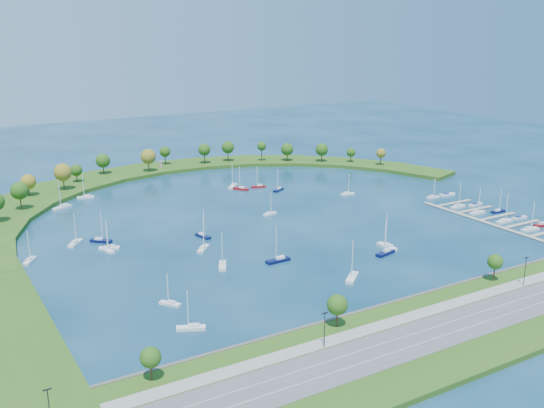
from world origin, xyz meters
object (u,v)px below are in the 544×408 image
dock_system (503,222)px  moored_boat_2 (203,248)px  moored_boat_12 (170,303)px  moored_boat_8 (258,186)px  moored_boat_10 (86,197)px  moored_boat_17 (352,276)px  harbor_tower (161,164)px  moored_boat_4 (386,252)px  moored_boat_5 (62,207)px  docked_boat_6 (477,212)px  moored_boat_15 (75,242)px  moored_boat_11 (30,260)px  moored_boat_21 (278,259)px  moored_boat_0 (270,213)px  docked_boat_5 (519,218)px  moored_boat_1 (233,186)px  moored_boat_9 (278,189)px  docked_boat_8 (458,206)px  docked_boat_9 (475,204)px  moored_boat_16 (107,249)px  docked_boat_11 (447,194)px  moored_boat_13 (223,265)px  moored_boat_20 (101,240)px  docked_boat_2 (530,229)px  moored_boat_3 (109,247)px  moored_boat_18 (241,188)px  moored_boat_7 (347,193)px  moored_boat_6 (203,235)px  docked_boat_10 (433,197)px  moored_boat_19 (191,327)px  docked_boat_4 (504,221)px  docked_boat_3 (543,224)px  docked_boat_7 (498,211)px

dock_system → moored_boat_2: size_ratio=6.50×
moored_boat_12 → moored_boat_8: bearing=-76.4°
moored_boat_10 → moored_boat_17: moored_boat_17 is taller
harbor_tower → moored_boat_4: bearing=-83.1°
moored_boat_5 → docked_boat_6: (163.87, -107.55, -0.06)m
moored_boat_15 → moored_boat_11: bearing=159.6°
moored_boat_2 → moored_boat_21: moored_boat_21 is taller
moored_boat_0 → docked_boat_5: bearing=-45.9°
moored_boat_4 → moored_boat_1: bearing=-102.3°
moored_boat_9 → moored_boat_2: bearing=11.0°
docked_boat_8 → docked_boat_9: size_ratio=1.43×
moored_boat_16 → moored_boat_21: moored_boat_21 is taller
moored_boat_4 → docked_boat_11: size_ratio=1.46×
moored_boat_13 → docked_boat_8: size_ratio=1.04×
moored_boat_11 → moored_boat_12: bearing=-121.9°
moored_boat_16 → docked_boat_11: bearing=76.4°
moored_boat_1 → moored_boat_2: (-55.27, -82.26, -0.03)m
moored_boat_20 → docked_boat_2: 179.81m
moored_boat_20 → moored_boat_13: bearing=-16.5°
moored_boat_10 → moored_boat_21: (37.96, -126.13, 0.05)m
docked_boat_8 → moored_boat_3: bearing=164.9°
moored_boat_12 → moored_boat_16: moored_boat_16 is taller
moored_boat_18 → docked_boat_11: bearing=-161.4°
moored_boat_17 → docked_boat_2: 97.99m
moored_boat_15 → docked_boat_11: bearing=-57.1°
moored_boat_20 → moored_boat_12: bearing=-46.4°
moored_boat_7 → moored_boat_17: (-67.04, -90.73, 0.10)m
harbor_tower → moored_boat_11: moored_boat_11 is taller
moored_boat_4 → dock_system: bearing=170.3°
moored_boat_20 → docked_boat_8: bearing=28.8°
moored_boat_3 → docked_boat_8: 163.48m
docked_boat_2 → docked_boat_8: docked_boat_2 is taller
moored_boat_6 → moored_boat_7: moored_boat_6 is taller
moored_boat_15 → docked_boat_10: bearing=-57.5°
moored_boat_17 → docked_boat_8: 107.45m
moored_boat_19 → moored_boat_7: bearing=-117.6°
dock_system → moored_boat_12: size_ratio=7.86×
docked_boat_2 → moored_boat_19: bearing=-171.6°
dock_system → moored_boat_19: moored_boat_19 is taller
moored_boat_5 → moored_boat_11: moored_boat_5 is taller
moored_boat_5 → moored_boat_10: bearing=-167.3°
moored_boat_10 → moored_boat_20: 71.80m
moored_boat_4 → docked_boat_4: bearing=169.8°
moored_boat_12 → docked_boat_3: (170.17, -7.35, 0.07)m
docked_boat_8 → docked_boat_11: (12.36, 19.20, -0.25)m
moored_boat_7 → docked_boat_7: bearing=-48.9°
moored_boat_19 → moored_boat_5: bearing=-63.1°
dock_system → moored_boat_18: size_ratio=6.58×
moored_boat_12 → docked_boat_3: size_ratio=0.80×
moored_boat_0 → moored_boat_9: bearing=41.6°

